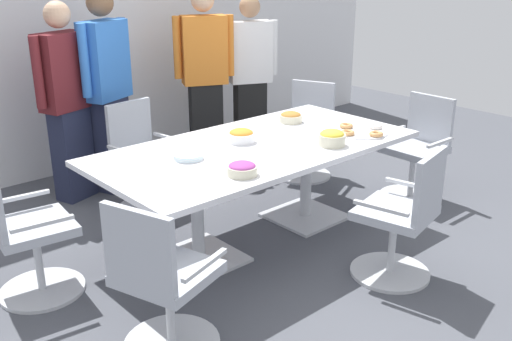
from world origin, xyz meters
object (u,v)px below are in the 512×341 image
office_chair_4 (26,237)px  snack_bowl_candy_mix (242,169)px  snack_bowl_pretzels (291,117)px  donut_platter (361,131)px  person_standing_0 (67,100)px  office_chair_2 (306,135)px  snack_bowl_chips_orange (241,136)px  plate_stack (188,157)px  office_chair_0 (402,222)px  person_standing_3 (250,75)px  office_chair_5 (162,287)px  conference_table (256,161)px  snack_bowl_chips_yellow (332,138)px  office_chair_3 (143,162)px  person_standing_2 (205,75)px  person_standing_1 (107,89)px  office_chair_1 (417,154)px

office_chair_4 → snack_bowl_candy_mix: (1.13, -0.76, 0.39)m
snack_bowl_pretzels → snack_bowl_candy_mix: snack_bowl_pretzels is taller
snack_bowl_candy_mix → donut_platter: bearing=3.8°
office_chair_4 → person_standing_0: 1.70m
office_chair_2 → donut_platter: size_ratio=2.22×
snack_bowl_chips_orange → plate_stack: 0.53m
office_chair_0 → person_standing_3: 2.88m
person_standing_3 → office_chair_4: bearing=46.5°
office_chair_5 → snack_bowl_chips_orange: (1.27, 0.83, 0.39)m
office_chair_5 → snack_bowl_chips_orange: bearing=105.3°
conference_table → snack_bowl_chips_yellow: (0.41, -0.38, 0.18)m
office_chair_0 → person_standing_0: size_ratio=0.53×
office_chair_3 → snack_bowl_pretzels: size_ratio=4.79×
office_chair_4 → snack_bowl_chips_orange: office_chair_4 is taller
person_standing_0 → snack_bowl_candy_mix: (0.19, -2.09, -0.10)m
person_standing_0 → snack_bowl_chips_yellow: 2.33m
office_chair_2 → office_chair_3: 1.66m
snack_bowl_chips_yellow → office_chair_2: bearing=50.6°
snack_bowl_pretzels → snack_bowl_candy_mix: bearing=-148.6°
plate_stack → office_chair_4: bearing=165.1°
office_chair_5 → snack_bowl_pretzels: office_chair_5 is taller
person_standing_2 → snack_bowl_chips_yellow: person_standing_2 is taller
person_standing_1 → donut_platter: (1.12, -1.97, -0.18)m
office_chair_2 → office_chair_3: (-1.62, 0.38, 0.00)m
office_chair_4 → snack_bowl_pretzels: size_ratio=4.79×
person_standing_0 → person_standing_2: bearing=160.1°
person_standing_1 → snack_bowl_chips_orange: (0.27, -1.52, -0.15)m
person_standing_3 → snack_bowl_chips_yellow: person_standing_3 is taller
office_chair_0 → office_chair_1: 1.49m
office_chair_5 → snack_bowl_pretzels: bearing=98.8°
snack_bowl_candy_mix → snack_bowl_chips_yellow: bearing=2.1°
office_chair_3 → office_chair_4: (-1.30, -0.73, 0.00)m
office_chair_0 → snack_bowl_chips_yellow: office_chair_0 is taller
person_standing_3 → snack_bowl_candy_mix: size_ratio=8.54×
snack_bowl_candy_mix → person_standing_1: bearing=84.9°
office_chair_0 → snack_bowl_chips_yellow: (0.09, 0.71, 0.40)m
person_standing_3 → conference_table: bearing=73.8°
conference_table → plate_stack: 0.58m
snack_bowl_pretzels → office_chair_2: bearing=33.2°
person_standing_1 → person_standing_0: bearing=-29.5°
person_standing_1 → conference_table: bearing=76.8°
office_chair_0 → snack_bowl_chips_orange: 1.32m
person_standing_1 → snack_bowl_candy_mix: 2.07m
snack_bowl_chips_yellow → snack_bowl_chips_orange: 0.67m
person_standing_1 → snack_bowl_pretzels: (0.94, -1.37, -0.15)m
office_chair_0 → plate_stack: office_chair_0 is taller
snack_bowl_candy_mix → donut_platter: size_ratio=0.48×
conference_table → donut_platter: donut_platter is taller
person_standing_3 → plate_stack: size_ratio=8.30×
office_chair_4 → office_chair_5: size_ratio=1.00×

